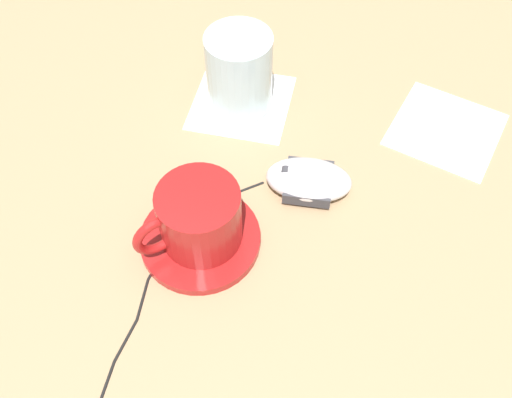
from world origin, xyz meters
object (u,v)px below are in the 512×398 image
object	(u,v)px
saucer	(200,239)
coffee_cup	(198,217)
drinking_glass	(239,72)
computer_mouse	(309,180)

from	to	relation	value
saucer	coffee_cup	xyz separation A→B (m)	(0.00, 0.00, 0.04)
saucer	drinking_glass	bearing A→B (deg)	96.33
saucer	coffee_cup	size ratio (longest dim) A/B	1.28
saucer	computer_mouse	xyz separation A→B (m)	(0.10, 0.11, 0.01)
saucer	drinking_glass	distance (m)	0.22
computer_mouse	coffee_cup	bearing A→B (deg)	-132.31
computer_mouse	drinking_glass	xyz separation A→B (m)	(-0.12, 0.11, 0.04)
coffee_cup	drinking_glass	size ratio (longest dim) A/B	1.00
coffee_cup	computer_mouse	xyz separation A→B (m)	(0.10, 0.10, -0.03)
saucer	drinking_glass	world-z (taller)	drinking_glass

